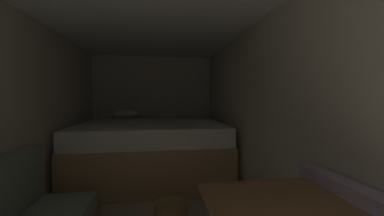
# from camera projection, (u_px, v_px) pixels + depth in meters

# --- Properties ---
(wall_back) EXTENTS (2.35, 0.05, 2.01)m
(wall_back) POSITION_uv_depth(u_px,v_px,m) (153.00, 108.00, 4.57)
(wall_back) COLOR beige
(wall_back) RESTS_ON ground
(wall_left) EXTENTS (0.05, 4.73, 2.01)m
(wall_left) POSITION_uv_depth(u_px,v_px,m) (14.00, 123.00, 2.04)
(wall_left) COLOR beige
(wall_left) RESTS_ON ground
(wall_right) EXTENTS (0.05, 4.73, 2.01)m
(wall_right) POSITION_uv_depth(u_px,v_px,m) (263.00, 119.00, 2.37)
(wall_right) COLOR beige
(wall_right) RESTS_ON ground
(ceiling_slab) EXTENTS (2.35, 4.73, 0.05)m
(ceiling_slab) POSITION_uv_depth(u_px,v_px,m) (146.00, 10.00, 2.15)
(ceiling_slab) COLOR white
(ceiling_slab) RESTS_ON wall_left
(bed) EXTENTS (2.13, 1.83, 0.99)m
(bed) POSITION_uv_depth(u_px,v_px,m) (152.00, 149.00, 3.62)
(bed) COLOR tan
(bed) RESTS_ON ground
(wicker_basket) EXTENTS (0.32, 0.32, 0.25)m
(wicker_basket) POSITION_uv_depth(u_px,v_px,m) (171.00, 216.00, 2.18)
(wicker_basket) COLOR olive
(wicker_basket) RESTS_ON ground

